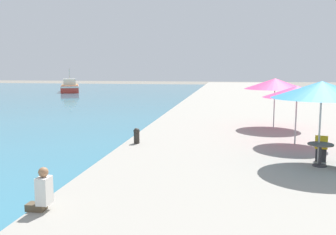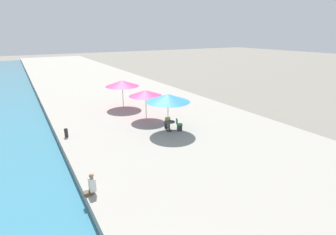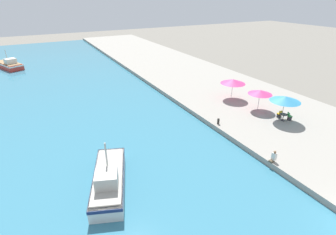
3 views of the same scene
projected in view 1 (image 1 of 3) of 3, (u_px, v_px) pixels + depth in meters
The scene contains 9 objects.
quay_promenade at pixel (267, 104), 35.86m from camera, with size 16.00×90.00×0.55m.
fishing_boat_mid at pixel (70, 87), 56.68m from camera, with size 5.21×7.66×3.51m.
cafe_umbrella_pink at pixel (322, 90), 11.95m from camera, with size 3.18×3.18×2.74m.
cafe_umbrella_white at pixel (297, 92), 15.25m from camera, with size 2.76×2.76×2.43m.
cafe_umbrella_striped at pixel (275, 84), 19.52m from camera, with size 3.16×3.16×2.60m.
cafe_table at pixel (320, 150), 12.02m from camera, with size 0.80×0.80×0.74m.
cafe_chair_left at pixel (321, 152), 12.70m from camera, with size 0.50×0.52×0.91m.
person_at_quay at pixel (42, 192), 8.27m from camera, with size 0.54×0.36×1.00m.
mooring_bollard at pixel (137, 135), 15.68m from camera, with size 0.26×0.26×0.65m.
Camera 1 is at (4.34, 0.21, 3.72)m, focal length 40.00 mm.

